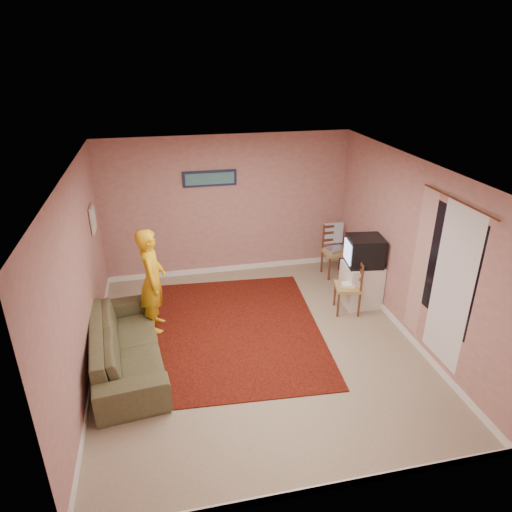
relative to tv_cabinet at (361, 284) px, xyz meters
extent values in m
plane|color=tan|center=(-1.95, -0.79, -0.37)|extent=(5.00, 5.00, 0.00)
cube|color=tan|center=(-1.95, 1.71, 0.93)|extent=(4.50, 0.02, 2.60)
cube|color=tan|center=(-1.95, -3.29, 0.93)|extent=(4.50, 0.02, 2.60)
cube|color=tan|center=(-4.20, -0.79, 0.93)|extent=(0.02, 5.00, 2.60)
cube|color=tan|center=(0.30, -0.79, 0.93)|extent=(0.02, 5.00, 2.60)
cube|color=white|center=(-1.95, -0.79, 2.23)|extent=(4.50, 5.00, 0.02)
cube|color=white|center=(-1.95, 1.70, -0.32)|extent=(4.50, 0.02, 0.10)
cube|color=white|center=(-1.95, -3.28, -0.32)|extent=(4.50, 0.02, 0.10)
cube|color=white|center=(-4.19, -0.79, -0.32)|extent=(0.02, 5.00, 0.10)
cube|color=white|center=(0.29, -0.79, -0.32)|extent=(0.02, 5.00, 0.10)
cube|color=black|center=(0.29, -1.69, 1.08)|extent=(0.01, 1.10, 1.50)
cube|color=white|center=(0.28, -1.84, 0.88)|extent=(0.01, 0.75, 2.10)
cube|color=beige|center=(0.26, -1.14, 0.88)|extent=(0.01, 0.35, 2.10)
cylinder|color=#5A2D1B|center=(0.25, -1.69, 1.95)|extent=(0.02, 1.40, 0.02)
cube|color=#161E3C|center=(-2.25, 1.68, 1.48)|extent=(0.95, 0.03, 0.28)
cube|color=#2F6283|center=(-2.25, 1.66, 1.48)|extent=(0.86, 0.01, 0.20)
cube|color=#D3B691|center=(-4.17, 0.81, 1.18)|extent=(0.03, 0.38, 0.42)
cube|color=silver|center=(-4.15, 0.81, 1.18)|extent=(0.01, 0.30, 0.34)
cube|color=black|center=(-2.19, -0.34, -0.36)|extent=(2.75, 3.35, 0.02)
cube|color=white|center=(0.00, 0.00, 0.00)|extent=(0.58, 0.52, 0.73)
cube|color=black|center=(0.00, 0.00, 0.60)|extent=(0.60, 0.56, 0.47)
cube|color=#8CB2F2|center=(-0.27, 0.04, 0.60)|extent=(0.07, 0.39, 0.33)
cube|color=#AA7F52|center=(-0.02, 1.11, 0.10)|extent=(0.45, 0.43, 0.05)
cube|color=#5A2D1B|center=(-0.02, 1.11, 0.35)|extent=(0.44, 0.06, 0.50)
cube|color=silver|center=(-0.02, 1.11, 0.16)|extent=(0.44, 0.37, 0.06)
cube|color=#83A7D6|center=(-0.02, 1.30, 0.41)|extent=(0.38, 0.05, 0.40)
cube|color=#AA7F52|center=(-0.31, -0.18, 0.07)|extent=(0.47, 0.49, 0.05)
cube|color=#5A2D1B|center=(-0.31, -0.18, 0.31)|extent=(0.13, 0.41, 0.47)
cube|color=white|center=(-0.31, -0.18, 0.12)|extent=(0.24, 0.21, 0.04)
imported|color=brown|center=(-3.75, -0.86, -0.04)|extent=(1.10, 2.30, 0.65)
imported|color=gold|center=(-3.35, -0.01, 0.44)|extent=(0.43, 0.62, 1.62)
camera|label=1|loc=(-3.13, -6.16, 3.57)|focal=32.00mm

